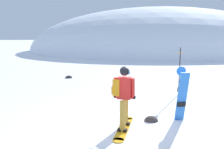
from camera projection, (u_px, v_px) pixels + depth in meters
The scene contains 8 objects.
ground_plane at pixel (123, 125), 6.57m from camera, with size 300.00×300.00×0.00m, color white.
ridge_peak_main at pixel (156, 50), 41.83m from camera, with size 43.70×39.33×14.57m.
ridge_peak_far at pixel (203, 46), 61.09m from camera, with size 25.72×23.15×11.74m.
snowboarder_main at pixel (123, 96), 6.17m from camera, with size 0.80×1.75×1.71m.
spare_snowboard at pixel (182, 94), 6.70m from camera, with size 0.28×0.34×1.63m.
piste_marker_near at pixel (180, 68), 9.72m from camera, with size 0.20×0.20×2.06m.
rock_dark at pixel (151, 121), 6.88m from camera, with size 0.42×0.35×0.29m.
rock_mid at pixel (69, 78), 13.91m from camera, with size 0.43×0.36×0.30m.
Camera 1 is at (-1.02, -6.17, 2.50)m, focal length 37.02 mm.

